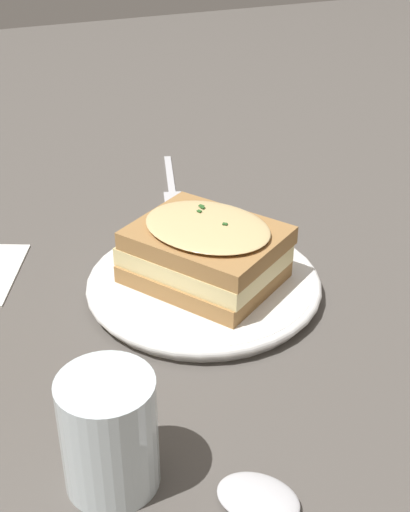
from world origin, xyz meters
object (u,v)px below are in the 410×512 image
at_px(water_glass, 109,433).
at_px(fork, 172,192).
at_px(sandwich, 206,253).
at_px(dinner_plate, 205,286).
at_px(spoon, 271,504).

xyz_separation_m(water_glass, fork, (0.19, 0.43, -0.04)).
distance_m(sandwich, fork, 0.24).
distance_m(dinner_plate, sandwich, 0.04).
height_order(sandwich, spoon, sandwich).
bearing_deg(sandwich, water_glass, -127.10).
bearing_deg(water_glass, dinner_plate, 53.06).
bearing_deg(spoon, dinner_plate, 35.50).
distance_m(fork, spoon, 0.50).
height_order(dinner_plate, water_glass, water_glass).
distance_m(sandwich, spoon, 0.27).
relative_size(dinner_plate, water_glass, 2.59).
relative_size(dinner_plate, spoon, 1.63).
height_order(dinner_plate, sandwich, sandwich).
bearing_deg(dinner_plate, water_glass, -126.94).
distance_m(dinner_plate, fork, 0.24).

